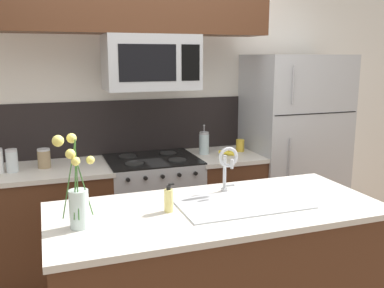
{
  "coord_description": "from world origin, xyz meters",
  "views": [
    {
      "loc": [
        -0.86,
        -2.53,
        1.78
      ],
      "look_at": [
        0.13,
        0.27,
        1.16
      ],
      "focal_mm": 40.0,
      "sensor_mm": 36.0,
      "label": 1
    }
  ],
  "objects_px": {
    "stove_range": "(153,210)",
    "microwave": "(151,62)",
    "storage_jar_medium": "(12,161)",
    "refrigerator": "(291,150)",
    "dish_soap_bottle": "(169,200)",
    "flower_vase": "(78,200)",
    "banana_bunch": "(228,153)",
    "french_press": "(204,143)",
    "coffee_tin": "(240,145)",
    "storage_jar_short": "(44,158)",
    "sink_faucet": "(228,163)"
  },
  "relations": [
    {
      "from": "stove_range",
      "to": "microwave",
      "type": "height_order",
      "value": "microwave"
    },
    {
      "from": "stove_range",
      "to": "storage_jar_medium",
      "type": "bearing_deg",
      "value": -178.78
    },
    {
      "from": "refrigerator",
      "to": "dish_soap_bottle",
      "type": "height_order",
      "value": "refrigerator"
    },
    {
      "from": "dish_soap_bottle",
      "to": "refrigerator",
      "type": "bearing_deg",
      "value": 38.03
    },
    {
      "from": "stove_range",
      "to": "flower_vase",
      "type": "height_order",
      "value": "flower_vase"
    },
    {
      "from": "banana_bunch",
      "to": "french_press",
      "type": "xyz_separation_m",
      "value": [
        -0.18,
        0.12,
        0.08
      ]
    },
    {
      "from": "refrigerator",
      "to": "coffee_tin",
      "type": "bearing_deg",
      "value": 176.76
    },
    {
      "from": "refrigerator",
      "to": "storage_jar_short",
      "type": "distance_m",
      "value": 2.25
    },
    {
      "from": "coffee_tin",
      "to": "flower_vase",
      "type": "height_order",
      "value": "flower_vase"
    },
    {
      "from": "sink_faucet",
      "to": "flower_vase",
      "type": "relative_size",
      "value": 0.62
    },
    {
      "from": "french_press",
      "to": "dish_soap_bottle",
      "type": "xyz_separation_m",
      "value": [
        -0.71,
        -1.29,
        -0.03
      ]
    },
    {
      "from": "banana_bunch",
      "to": "dish_soap_bottle",
      "type": "distance_m",
      "value": 1.47
    },
    {
      "from": "storage_jar_short",
      "to": "french_press",
      "type": "bearing_deg",
      "value": 1.21
    },
    {
      "from": "banana_bunch",
      "to": "microwave",
      "type": "bearing_deg",
      "value": 176.71
    },
    {
      "from": "french_press",
      "to": "flower_vase",
      "type": "distance_m",
      "value": 1.82
    },
    {
      "from": "stove_range",
      "to": "french_press",
      "type": "bearing_deg",
      "value": 6.93
    },
    {
      "from": "banana_bunch",
      "to": "dish_soap_bottle",
      "type": "xyz_separation_m",
      "value": [
        -0.9,
        -1.17,
        0.05
      ]
    },
    {
      "from": "storage_jar_short",
      "to": "flower_vase",
      "type": "distance_m",
      "value": 1.34
    },
    {
      "from": "storage_jar_short",
      "to": "banana_bunch",
      "type": "distance_m",
      "value": 1.55
    },
    {
      "from": "sink_faucet",
      "to": "dish_soap_bottle",
      "type": "height_order",
      "value": "sink_faucet"
    },
    {
      "from": "microwave",
      "to": "coffee_tin",
      "type": "relative_size",
      "value": 6.77
    },
    {
      "from": "microwave",
      "to": "storage_jar_short",
      "type": "relative_size",
      "value": 4.89
    },
    {
      "from": "refrigerator",
      "to": "storage_jar_short",
      "type": "height_order",
      "value": "refrigerator"
    },
    {
      "from": "banana_bunch",
      "to": "flower_vase",
      "type": "height_order",
      "value": "flower_vase"
    },
    {
      "from": "storage_jar_short",
      "to": "banana_bunch",
      "type": "bearing_deg",
      "value": -3.39
    },
    {
      "from": "refrigerator",
      "to": "flower_vase",
      "type": "xyz_separation_m",
      "value": [
        -2.1,
        -1.32,
        0.17
      ]
    },
    {
      "from": "sink_faucet",
      "to": "storage_jar_short",
      "type": "bearing_deg",
      "value": 135.85
    },
    {
      "from": "stove_range",
      "to": "storage_jar_medium",
      "type": "xyz_separation_m",
      "value": [
        -1.09,
        -0.02,
        0.54
      ]
    },
    {
      "from": "french_press",
      "to": "sink_faucet",
      "type": "bearing_deg",
      "value": -103.56
    },
    {
      "from": "french_press",
      "to": "coffee_tin",
      "type": "height_order",
      "value": "french_press"
    },
    {
      "from": "refrigerator",
      "to": "dish_soap_bottle",
      "type": "xyz_separation_m",
      "value": [
        -1.6,
        -1.25,
        0.09
      ]
    },
    {
      "from": "microwave",
      "to": "storage_jar_medium",
      "type": "xyz_separation_m",
      "value": [
        -1.09,
        -0.0,
        -0.72
      ]
    },
    {
      "from": "stove_range",
      "to": "storage_jar_short",
      "type": "distance_m",
      "value": 1.01
    },
    {
      "from": "refrigerator",
      "to": "storage_jar_medium",
      "type": "bearing_deg",
      "value": -179.0
    },
    {
      "from": "banana_bunch",
      "to": "flower_vase",
      "type": "distance_m",
      "value": 1.87
    },
    {
      "from": "refrigerator",
      "to": "flower_vase",
      "type": "height_order",
      "value": "refrigerator"
    },
    {
      "from": "sink_faucet",
      "to": "dish_soap_bottle",
      "type": "bearing_deg",
      "value": -156.35
    },
    {
      "from": "microwave",
      "to": "storage_jar_short",
      "type": "height_order",
      "value": "microwave"
    },
    {
      "from": "microwave",
      "to": "dish_soap_bottle",
      "type": "distance_m",
      "value": 1.43
    },
    {
      "from": "storage_jar_short",
      "to": "coffee_tin",
      "type": "xyz_separation_m",
      "value": [
        1.71,
        0.02,
        -0.02
      ]
    },
    {
      "from": "storage_jar_medium",
      "to": "banana_bunch",
      "type": "relative_size",
      "value": 0.93
    },
    {
      "from": "storage_jar_short",
      "to": "flower_vase",
      "type": "height_order",
      "value": "flower_vase"
    },
    {
      "from": "storage_jar_short",
      "to": "sink_faucet",
      "type": "relative_size",
      "value": 0.5
    },
    {
      "from": "stove_range",
      "to": "flower_vase",
      "type": "relative_size",
      "value": 1.9
    },
    {
      "from": "refrigerator",
      "to": "flower_vase",
      "type": "distance_m",
      "value": 2.48
    },
    {
      "from": "stove_range",
      "to": "banana_bunch",
      "type": "height_order",
      "value": "banana_bunch"
    },
    {
      "from": "refrigerator",
      "to": "sink_faucet",
      "type": "distance_m",
      "value": 1.57
    },
    {
      "from": "sink_faucet",
      "to": "banana_bunch",
      "type": "bearing_deg",
      "value": 65.3
    },
    {
      "from": "storage_jar_short",
      "to": "flower_vase",
      "type": "bearing_deg",
      "value": -83.69
    },
    {
      "from": "refrigerator",
      "to": "french_press",
      "type": "xyz_separation_m",
      "value": [
        -0.88,
        0.04,
        0.12
      ]
    }
  ]
}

